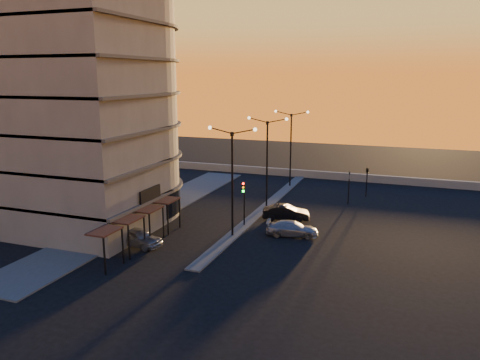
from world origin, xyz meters
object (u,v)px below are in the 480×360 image
traffic_light_main (244,196)px  car_sedan (286,213)px  streetlamp_mid (267,155)px  car_wagon (292,228)px  car_hatchback (137,237)px

traffic_light_main → car_sedan: 5.05m
streetlamp_mid → traffic_light_main: streetlamp_mid is taller
car_sedan → car_wagon: bearing=-171.6°
car_hatchback → car_sedan: car_hatchback is taller
streetlamp_mid → traffic_light_main: (0.00, -7.13, -2.70)m
traffic_light_main → car_wagon: size_ratio=0.95×
car_hatchback → car_sedan: 14.66m
streetlamp_mid → traffic_light_main: size_ratio=2.24×
car_hatchback → traffic_light_main: bearing=-33.2°
car_hatchback → car_wagon: 13.20m
streetlamp_mid → car_wagon: bearing=-59.1°
streetlamp_mid → car_sedan: size_ratio=2.14×
car_wagon → traffic_light_main: bearing=69.1°
traffic_light_main → car_hatchback: (-6.50, -7.72, -2.14)m
streetlamp_mid → car_wagon: size_ratio=2.13×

